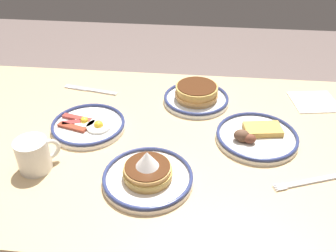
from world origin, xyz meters
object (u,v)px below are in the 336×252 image
Objects in this scene: plate_far_side at (256,136)px; fork_far at (308,182)px; plate_center_pancakes at (148,175)px; plate_far_companion at (88,125)px; plate_near_main at (196,96)px; coffee_mug at (34,154)px; paper_napkin at (314,102)px; butter_knife at (91,90)px.

plate_far_side is 1.31× the size of fork_far.
plate_far_companion is at bearing -44.41° from plate_center_pancakes.
plate_near_main is 1.21× the size of fork_far.
plate_center_pancakes reaches higher than fork_far.
coffee_mug is 0.93m from paper_napkin.
coffee_mug is 0.43m from butter_knife.
coffee_mug is at bearing 27.62° from paper_napkin.
plate_center_pancakes reaches higher than paper_napkin.
fork_far is at bearing 149.26° from butter_knife.
plate_center_pancakes reaches higher than butter_knife.
plate_near_main reaches higher than butter_knife.
paper_napkin is 0.80× the size of fork_far.
plate_far_side is at bearing 47.43° from paper_napkin.
paper_napkin is at bearing -152.38° from coffee_mug.
plate_far_companion is at bearing 17.71° from paper_napkin.
plate_far_side reaches higher than paper_napkin.
coffee_mug is 0.70× the size of paper_napkin.
plate_far_side is 2.35× the size of coffee_mug.
plate_center_pancakes is 0.69m from paper_napkin.
fork_far is at bearing -178.59° from coffee_mug.
plate_far_side reaches higher than fork_far.
paper_napkin is (-0.41, -0.04, -0.02)m from plate_near_main.
butter_knife is (0.39, -0.04, -0.02)m from plate_near_main.
plate_near_main is at bearing -46.73° from plate_far_side.
butter_knife is at bearing -5.69° from plate_near_main.
plate_near_main is at bearing -149.24° from plate_far_companion.
plate_far_side is at bearing -162.47° from coffee_mug.
fork_far is (-0.72, -0.02, -0.04)m from coffee_mug.
plate_center_pancakes is 1.27× the size of fork_far.
plate_near_main is 0.42m from plate_center_pancakes.
plate_center_pancakes is (0.11, 0.41, -0.00)m from plate_near_main.
plate_center_pancakes is at bearing 35.38° from plate_far_side.
plate_far_side is 0.62m from butter_knife.
plate_center_pancakes is 2.27× the size of coffee_mug.
fork_far is 0.90× the size of butter_knife.
plate_center_pancakes is 0.41m from fork_far.
butter_knife is (0.28, -0.45, -0.02)m from plate_center_pancakes.
coffee_mug is at bearing 1.41° from fork_far.
coffee_mug is at bearing 66.02° from plate_far_companion.
fork_far is (-0.12, 0.17, -0.01)m from plate_far_side.
plate_center_pancakes is at bearing 121.92° from butter_knife.
butter_knife is (0.58, -0.24, -0.01)m from plate_far_side.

